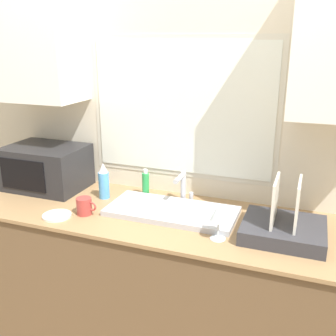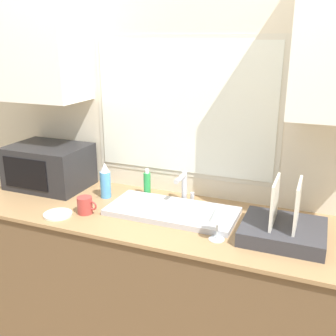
{
  "view_description": "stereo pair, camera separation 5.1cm",
  "coord_description": "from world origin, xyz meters",
  "px_view_note": "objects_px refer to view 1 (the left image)",
  "views": [
    {
      "loc": [
        0.72,
        -1.48,
        1.81
      ],
      "look_at": [
        0.05,
        0.3,
        1.19
      ],
      "focal_mm": 42.0,
      "sensor_mm": 36.0,
      "label": 1
    },
    {
      "loc": [
        0.77,
        -1.46,
        1.81
      ],
      "look_at": [
        0.05,
        0.3,
        1.19
      ],
      "focal_mm": 42.0,
      "sensor_mm": 36.0,
      "label": 2
    }
  ],
  "objects_px": {
    "microwave": "(46,167)",
    "soap_bottle": "(146,184)",
    "mug_near_sink": "(84,206)",
    "wine_glass": "(219,213)",
    "dish_rack": "(284,227)",
    "spray_bottle": "(104,181)",
    "faucet": "(183,185)"
  },
  "relations": [
    {
      "from": "dish_rack",
      "to": "wine_glass",
      "type": "height_order",
      "value": "dish_rack"
    },
    {
      "from": "mug_near_sink",
      "to": "wine_glass",
      "type": "height_order",
      "value": "wine_glass"
    },
    {
      "from": "faucet",
      "to": "spray_bottle",
      "type": "distance_m",
      "value": 0.47
    },
    {
      "from": "dish_rack",
      "to": "mug_near_sink",
      "type": "xyz_separation_m",
      "value": [
        -1.03,
        -0.11,
        -0.0
      ]
    },
    {
      "from": "faucet",
      "to": "dish_rack",
      "type": "relative_size",
      "value": 0.47
    },
    {
      "from": "dish_rack",
      "to": "spray_bottle",
      "type": "bearing_deg",
      "value": 172.78
    },
    {
      "from": "dish_rack",
      "to": "soap_bottle",
      "type": "height_order",
      "value": "dish_rack"
    },
    {
      "from": "faucet",
      "to": "mug_near_sink",
      "type": "relative_size",
      "value": 1.56
    },
    {
      "from": "mug_near_sink",
      "to": "faucet",
      "type": "bearing_deg",
      "value": 37.54
    },
    {
      "from": "faucet",
      "to": "wine_glass",
      "type": "distance_m",
      "value": 0.47
    },
    {
      "from": "spray_bottle",
      "to": "dish_rack",
      "type": "bearing_deg",
      "value": -7.22
    },
    {
      "from": "spray_bottle",
      "to": "soap_bottle",
      "type": "bearing_deg",
      "value": 27.56
    },
    {
      "from": "wine_glass",
      "to": "soap_bottle",
      "type": "bearing_deg",
      "value": 144.81
    },
    {
      "from": "dish_rack",
      "to": "soap_bottle",
      "type": "bearing_deg",
      "value": 163.33
    },
    {
      "from": "microwave",
      "to": "soap_bottle",
      "type": "distance_m",
      "value": 0.66
    },
    {
      "from": "mug_near_sink",
      "to": "wine_glass",
      "type": "distance_m",
      "value": 0.75
    },
    {
      "from": "faucet",
      "to": "dish_rack",
      "type": "bearing_deg",
      "value": -21.58
    },
    {
      "from": "faucet",
      "to": "wine_glass",
      "type": "height_order",
      "value": "wine_glass"
    },
    {
      "from": "microwave",
      "to": "wine_glass",
      "type": "xyz_separation_m",
      "value": [
        1.19,
        -0.3,
        0.0
      ]
    },
    {
      "from": "spray_bottle",
      "to": "wine_glass",
      "type": "bearing_deg",
      "value": -19.24
    },
    {
      "from": "faucet",
      "to": "soap_bottle",
      "type": "height_order",
      "value": "faucet"
    },
    {
      "from": "soap_bottle",
      "to": "mug_near_sink",
      "type": "relative_size",
      "value": 1.47
    },
    {
      "from": "dish_rack",
      "to": "spray_bottle",
      "type": "height_order",
      "value": "dish_rack"
    },
    {
      "from": "soap_bottle",
      "to": "wine_glass",
      "type": "bearing_deg",
      "value": -35.19
    },
    {
      "from": "faucet",
      "to": "spray_bottle",
      "type": "height_order",
      "value": "spray_bottle"
    },
    {
      "from": "mug_near_sink",
      "to": "microwave",
      "type": "bearing_deg",
      "value": 148.3
    },
    {
      "from": "faucet",
      "to": "spray_bottle",
      "type": "bearing_deg",
      "value": -167.92
    },
    {
      "from": "dish_rack",
      "to": "faucet",
      "type": "bearing_deg",
      "value": 158.42
    },
    {
      "from": "microwave",
      "to": "soap_bottle",
      "type": "relative_size",
      "value": 2.86
    },
    {
      "from": "dish_rack",
      "to": "spray_bottle",
      "type": "xyz_separation_m",
      "value": [
        -1.05,
        0.13,
        0.05
      ]
    },
    {
      "from": "microwave",
      "to": "mug_near_sink",
      "type": "distance_m",
      "value": 0.53
    },
    {
      "from": "mug_near_sink",
      "to": "spray_bottle",
      "type": "bearing_deg",
      "value": 93.67
    }
  ]
}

